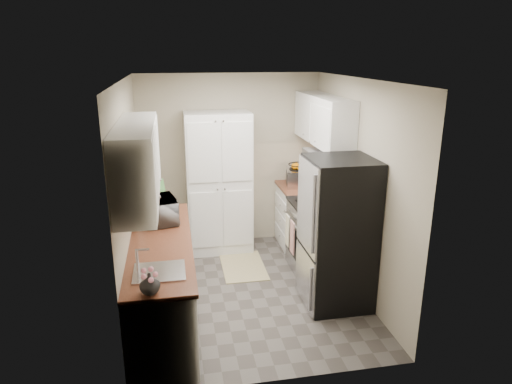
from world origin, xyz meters
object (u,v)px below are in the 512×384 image
Objects in this scene: pantry_cabinet at (219,183)px; electric_range at (317,236)px; microwave at (160,210)px; toaster_oven at (298,177)px; wine_bottle at (155,200)px; refrigerator at (338,233)px.

pantry_cabinet is 1.77× the size of electric_range.
electric_range is at bearing -38.22° from pantry_cabinet.
microwave is 1.19× the size of toaster_oven.
microwave is at bearing -80.21° from wine_bottle.
wine_bottle is at bearing 176.49° from electric_range.
wine_bottle is (-0.86, -0.80, 0.06)m from pantry_cabinet.
wine_bottle is 0.64× the size of toaster_oven.
refrigerator is at bearing -24.85° from wine_bottle.
refrigerator is at bearing -79.06° from toaster_oven.
pantry_cabinet is at bearing 43.06° from wine_bottle.
refrigerator is 4.02× the size of toaster_oven.
refrigerator is 2.21m from wine_bottle.
pantry_cabinet is 7.38× the size of wine_bottle.
wine_bottle reaches higher than electric_range.
refrigerator is 2.01m from microwave.
refrigerator is (1.14, -1.73, -0.15)m from pantry_cabinet.
wine_bottle is (-2.03, 0.12, 0.58)m from electric_range.
wine_bottle is (-2.00, 0.92, 0.21)m from refrigerator.
electric_range is 2.07m from microwave.
microwave is (-1.96, -0.26, 0.58)m from electric_range.
refrigerator is at bearing -118.10° from microwave.
microwave is 2.25m from toaster_oven.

